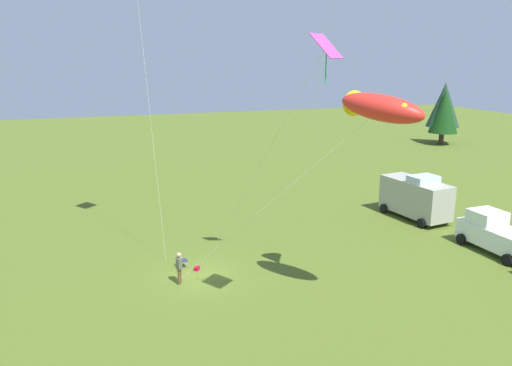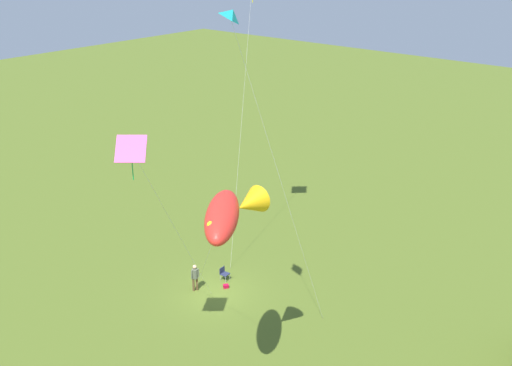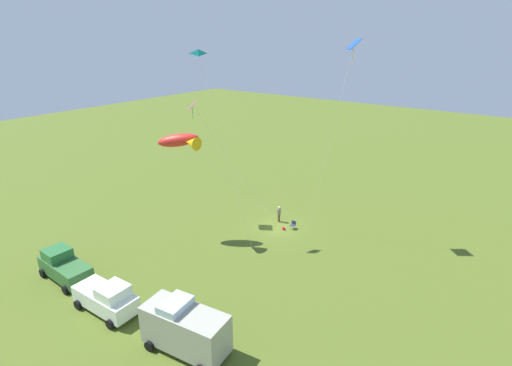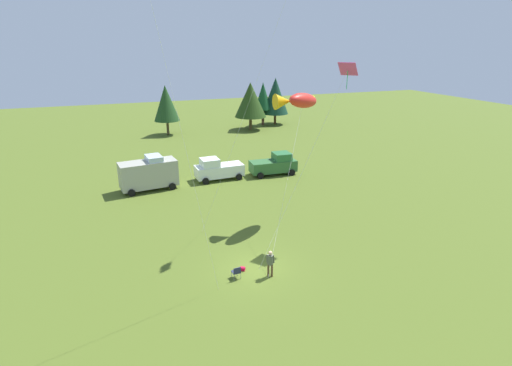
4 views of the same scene
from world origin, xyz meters
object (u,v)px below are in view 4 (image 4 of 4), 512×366
at_px(truck_white_pickup, 218,169).
at_px(kite_large_fish, 298,101).
at_px(backpack_on_grass, 243,269).
at_px(truck_green_flatbed, 275,164).
at_px(folding_chair, 237,272).
at_px(person_kite_flyer, 270,262).
at_px(van_motorhome_grey, 149,173).
at_px(kite_diamond_rainbow, 346,73).

distance_m(truck_white_pickup, kite_large_fish, 14.48).
height_order(backpack_on_grass, truck_green_flatbed, truck_green_flatbed).
distance_m(folding_chair, kite_large_fish, 13.80).
distance_m(person_kite_flyer, van_motorhome_grey, 19.22).
relative_size(van_motorhome_grey, truck_green_flatbed, 1.11).
bearing_deg(backpack_on_grass, truck_green_flatbed, 61.54).
bearing_deg(backpack_on_grass, van_motorhome_grey, 102.66).
distance_m(backpack_on_grass, kite_diamond_rainbow, 14.70).
bearing_deg(van_motorhome_grey, kite_large_fish, -52.12).
height_order(folding_chair, backpack_on_grass, folding_chair).
bearing_deg(van_motorhome_grey, truck_white_pickup, -2.00).
bearing_deg(kite_large_fish, backpack_on_grass, -135.52).
bearing_deg(truck_white_pickup, folding_chair, 76.48).
relative_size(person_kite_flyer, truck_white_pickup, 0.34).
relative_size(backpack_on_grass, kite_diamond_rainbow, 0.03).
bearing_deg(backpack_on_grass, truck_white_pickup, 79.89).
height_order(folding_chair, van_motorhome_grey, van_motorhome_grey).
distance_m(person_kite_flyer, kite_diamond_rainbow, 13.53).
bearing_deg(truck_green_flatbed, kite_diamond_rainbow, -91.66).
bearing_deg(person_kite_flyer, van_motorhome_grey, 42.68).
distance_m(truck_white_pickup, truck_green_flatbed, 6.30).
relative_size(folding_chair, van_motorhome_grey, 0.15).
distance_m(folding_chair, van_motorhome_grey, 18.34).
bearing_deg(folding_chair, backpack_on_grass, -45.07).
height_order(person_kite_flyer, truck_white_pickup, truck_white_pickup).
bearing_deg(truck_green_flatbed, van_motorhome_grey, -176.95).
bearing_deg(kite_large_fish, person_kite_flyer, -124.38).
relative_size(van_motorhome_grey, truck_white_pickup, 1.11).
xyz_separation_m(truck_white_pickup, kite_large_fish, (3.58, -11.25, 8.37)).
relative_size(folding_chair, kite_large_fish, 0.08).
relative_size(kite_large_fish, kite_diamond_rainbow, 0.83).
bearing_deg(van_motorhome_grey, folding_chair, -87.02).
xyz_separation_m(kite_large_fish, kite_diamond_rainbow, (1.76, -3.55, 2.19)).
xyz_separation_m(folding_chair, truck_green_flatbed, (10.11, 18.24, 0.61)).
bearing_deg(person_kite_flyer, backpack_on_grass, 75.53).
xyz_separation_m(backpack_on_grass, kite_large_fish, (6.77, 6.65, 9.36)).
bearing_deg(folding_chair, person_kite_flyer, -108.16).
bearing_deg(backpack_on_grass, kite_large_fish, 44.48).
distance_m(folding_chair, truck_white_pickup, 19.06).
relative_size(van_motorhome_grey, kite_large_fish, 0.55).
height_order(van_motorhome_grey, truck_green_flatbed, van_motorhome_grey).
relative_size(person_kite_flyer, backpack_on_grass, 5.44).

